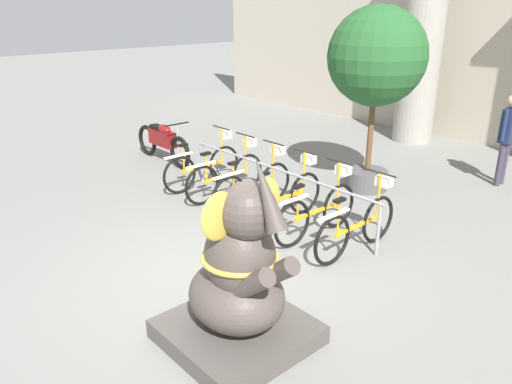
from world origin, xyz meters
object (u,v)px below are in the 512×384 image
object	(u,v)px
bicycle_3	(284,196)
bicycle_5	(358,224)
bicycle_1	(227,175)
person_pedestrian	(508,132)
bicycle_2	(254,185)
elephant_statue	(240,283)
bicycle_0	(204,165)
potted_tree	(376,62)
bicycle_4	(318,209)
motorcycle	(163,141)

from	to	relation	value
bicycle_3	bicycle_5	xyz separation A→B (m)	(1.39, 0.02, 0.00)
bicycle_1	person_pedestrian	bearing A→B (deg)	55.51
bicycle_1	bicycle_2	distance (m)	0.70
elephant_statue	bicycle_0	bearing A→B (deg)	148.27
bicycle_0	person_pedestrian	world-z (taller)	person_pedestrian
elephant_statue	potted_tree	world-z (taller)	potted_tree
bicycle_4	motorcycle	bearing A→B (deg)	176.71
bicycle_0	bicycle_4	world-z (taller)	same
bicycle_5	bicycle_3	bearing A→B (deg)	-179.25
bicycle_5	person_pedestrian	xyz separation A→B (m)	(0.11, 4.17, 0.59)
bicycle_5	bicycle_4	bearing A→B (deg)	-178.14
bicycle_4	person_pedestrian	world-z (taller)	person_pedestrian
bicycle_1	person_pedestrian	world-z (taller)	person_pedestrian
bicycle_3	potted_tree	size ratio (longest dim) A/B	0.53
bicycle_0	bicycle_4	size ratio (longest dim) A/B	1.00
bicycle_2	person_pedestrian	world-z (taller)	person_pedestrian
bicycle_1	motorcycle	bearing A→B (deg)	173.61
bicycle_4	potted_tree	size ratio (longest dim) A/B	0.53
bicycle_4	bicycle_5	xyz separation A→B (m)	(0.70, 0.02, 0.00)
bicycle_0	bicycle_4	xyz separation A→B (m)	(2.79, 0.00, 0.00)
person_pedestrian	bicycle_1	bearing A→B (deg)	-124.49
bicycle_2	bicycle_0	bearing A→B (deg)	-179.96
bicycle_1	bicycle_3	distance (m)	1.39
bicycle_2	bicycle_3	size ratio (longest dim) A/B	1.00
bicycle_5	elephant_statue	xyz separation A→B (m)	(0.44, -2.45, 0.28)
bicycle_1	potted_tree	xyz separation A→B (m)	(1.37, 2.17, 1.86)
bicycle_2	bicycle_3	distance (m)	0.70
bicycle_4	person_pedestrian	size ratio (longest dim) A/B	1.00
bicycle_5	potted_tree	distance (m)	3.16
bicycle_2	bicycle_4	world-z (taller)	same
bicycle_1	bicycle_4	distance (m)	2.09
bicycle_2	bicycle_3	world-z (taller)	same
bicycle_0	bicycle_3	xyz separation A→B (m)	(2.09, 0.01, 0.00)
bicycle_0	bicycle_4	distance (m)	2.79
bicycle_1	potted_tree	distance (m)	3.17
bicycle_4	bicycle_5	world-z (taller)	same
bicycle_3	motorcycle	xyz separation A→B (m)	(-3.92, 0.26, 0.04)
motorcycle	elephant_statue	bearing A→B (deg)	-25.06
bicycle_0	motorcycle	distance (m)	1.86
potted_tree	person_pedestrian	bearing A→B (deg)	53.20
motorcycle	potted_tree	bearing A→B (deg)	25.82
bicycle_0	bicycle_3	size ratio (longest dim) A/B	1.00
elephant_statue	motorcycle	xyz separation A→B (m)	(-5.76, 2.69, -0.24)
person_pedestrian	elephant_statue	bearing A→B (deg)	-87.13
bicycle_0	bicycle_1	bearing A→B (deg)	-1.40
bicycle_3	motorcycle	distance (m)	3.93
motorcycle	potted_tree	size ratio (longest dim) A/B	0.62
person_pedestrian	potted_tree	bearing A→B (deg)	-126.80
potted_tree	bicycle_1	bearing A→B (deg)	-122.20
bicycle_2	elephant_statue	size ratio (longest dim) A/B	0.82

